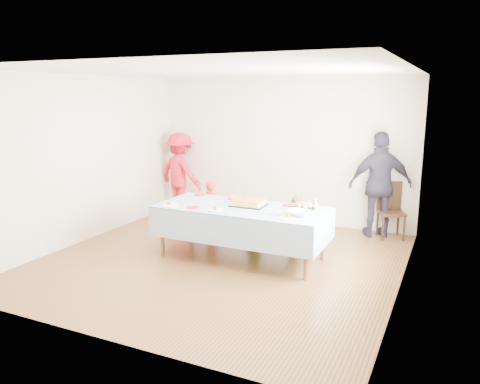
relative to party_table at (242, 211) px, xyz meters
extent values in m
plane|color=#492E15|center=(-0.23, -0.24, -0.72)|extent=(5.00, 5.00, 0.00)
cube|color=beige|center=(-0.23, 2.26, 0.63)|extent=(5.00, 0.04, 2.70)
cube|color=beige|center=(-0.23, -2.74, 0.63)|extent=(5.00, 0.04, 2.70)
cube|color=beige|center=(-2.73, -0.24, 0.63)|extent=(0.04, 5.00, 2.70)
cube|color=beige|center=(2.27, -0.24, 0.63)|extent=(0.04, 5.00, 2.70)
cube|color=white|center=(-0.23, -0.24, 1.98)|extent=(5.00, 5.00, 0.04)
cube|color=#472B16|center=(2.24, -0.04, 0.78)|extent=(0.03, 1.75, 1.35)
cylinder|color=brown|center=(-1.12, -0.42, -0.36)|extent=(0.06, 0.06, 0.73)
cylinder|color=brown|center=(1.12, -0.42, -0.36)|extent=(0.06, 0.06, 0.73)
cylinder|color=brown|center=(-1.12, 0.42, -0.36)|extent=(0.06, 0.06, 0.73)
cylinder|color=brown|center=(1.12, 0.42, -0.36)|extent=(0.06, 0.06, 0.73)
cube|color=brown|center=(0.00, 0.00, 0.03)|extent=(2.40, 1.00, 0.04)
cube|color=silver|center=(0.00, 0.00, 0.05)|extent=(2.50, 1.10, 0.01)
cube|color=black|center=(0.06, 0.11, 0.06)|extent=(0.49, 0.38, 0.01)
cube|color=#F3E45C|center=(0.06, 0.11, 0.10)|extent=(0.42, 0.31, 0.06)
cube|color=#9A6523|center=(0.06, 0.11, 0.14)|extent=(0.42, 0.31, 0.01)
cylinder|color=black|center=(0.85, 0.28, 0.06)|extent=(0.32, 0.32, 0.02)
sphere|color=tan|center=(0.94, 0.28, 0.11)|extent=(0.08, 0.08, 0.08)
sphere|color=tan|center=(0.90, 0.35, 0.11)|extent=(0.08, 0.08, 0.08)
sphere|color=tan|center=(0.81, 0.35, 0.11)|extent=(0.08, 0.08, 0.08)
sphere|color=tan|center=(0.77, 0.28, 0.11)|extent=(0.08, 0.08, 0.08)
sphere|color=tan|center=(0.81, 0.20, 0.11)|extent=(0.08, 0.08, 0.08)
sphere|color=tan|center=(0.90, 0.20, 0.11)|extent=(0.08, 0.08, 0.08)
sphere|color=tan|center=(0.85, 0.28, 0.11)|extent=(0.08, 0.08, 0.08)
imported|color=silver|center=(0.91, -0.13, 0.09)|extent=(0.31, 0.31, 0.08)
cone|color=white|center=(0.99, 0.40, 0.14)|extent=(0.10, 0.10, 0.17)
cylinder|color=red|center=(-0.95, 0.42, 0.06)|extent=(0.18, 0.18, 0.01)
cylinder|color=red|center=(-0.35, 0.43, 0.06)|extent=(0.18, 0.18, 0.01)
cylinder|color=red|center=(0.06, 0.45, 0.06)|extent=(0.20, 0.20, 0.01)
cylinder|color=red|center=(0.59, 0.37, 0.06)|extent=(0.18, 0.18, 0.01)
cylinder|color=red|center=(-0.61, -0.36, 0.06)|extent=(0.18, 0.18, 0.01)
cylinder|color=white|center=(-1.01, -0.37, 0.06)|extent=(0.24, 0.24, 0.01)
cylinder|color=white|center=(-0.25, -0.35, 0.06)|extent=(0.24, 0.24, 0.01)
cylinder|color=white|center=(0.82, -0.31, 0.06)|extent=(0.22, 0.22, 0.01)
cylinder|color=black|center=(1.78, 1.73, -0.52)|extent=(0.03, 0.03, 0.42)
cylinder|color=black|center=(2.10, 1.87, -0.52)|extent=(0.03, 0.03, 0.42)
cylinder|color=black|center=(1.64, 2.05, -0.52)|extent=(0.03, 0.03, 0.42)
cylinder|color=black|center=(1.96, 2.19, -0.52)|extent=(0.03, 0.03, 0.42)
cube|color=black|center=(1.87, 1.96, -0.29)|extent=(0.54, 0.54, 0.05)
cube|color=black|center=(1.80, 2.13, -0.03)|extent=(0.39, 0.20, 0.49)
imported|color=red|center=(-1.01, 0.93, -0.26)|extent=(0.40, 0.33, 0.93)
imported|color=#317426|center=(-0.06, 0.66, -0.34)|extent=(0.41, 0.30, 0.77)
imported|color=tan|center=(0.52, 0.94, -0.32)|extent=(0.48, 0.44, 0.81)
imported|color=red|center=(-2.28, 1.96, 0.09)|extent=(1.17, 0.85, 1.63)
imported|color=#2A2736|center=(1.66, 1.96, 0.17)|extent=(1.14, 0.84, 1.80)
camera|label=1|loc=(2.79, -6.02, 1.68)|focal=35.00mm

